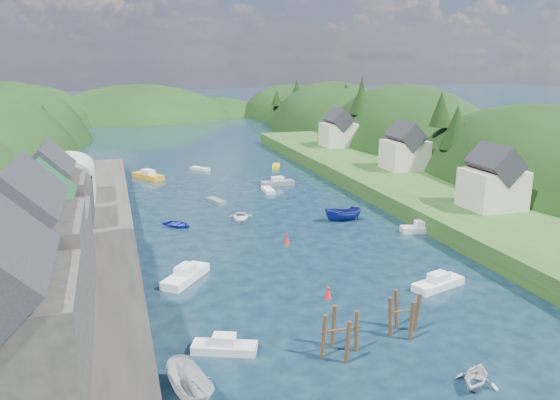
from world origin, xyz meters
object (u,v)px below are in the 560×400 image
object	(u,v)px
piling_cluster_far	(404,318)
channel_buoy_far	(287,239)
channel_buoy_near	(328,293)
piling_cluster_near	(340,337)

from	to	relation	value
piling_cluster_far	channel_buoy_far	size ratio (longest dim) A/B	3.51
channel_buoy_near	channel_buoy_far	size ratio (longest dim) A/B	1.00
piling_cluster_near	channel_buoy_far	bearing A→B (deg)	81.01
channel_buoy_near	channel_buoy_far	xyz separation A→B (m)	(1.09, 15.64, 0.00)
channel_buoy_near	piling_cluster_far	bearing A→B (deg)	-67.75
piling_cluster_near	channel_buoy_near	world-z (taller)	piling_cluster_near
piling_cluster_far	piling_cluster_near	bearing A→B (deg)	-166.76
channel_buoy_far	piling_cluster_far	bearing A→B (deg)	-84.78
piling_cluster_near	channel_buoy_far	distance (m)	25.32
piling_cluster_near	channel_buoy_far	world-z (taller)	piling_cluster_near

